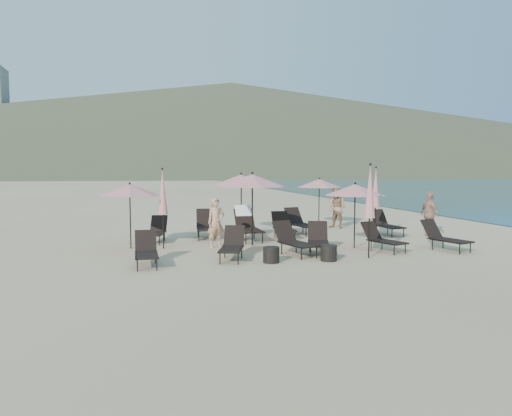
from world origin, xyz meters
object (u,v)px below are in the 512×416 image
object	(u,v)px
lounger_6	(156,230)
umbrella_open_2	(355,190)
lounger_0	(146,250)
umbrella_closed_1	(376,188)
beachgoer_a	(216,223)
beachgoer_c	(430,214)
umbrella_open_0	(130,190)
side_table_0	(271,255)
lounger_9	(283,226)
side_table_1	(329,253)
lounger_11	(386,223)
beachgoer_b	(337,208)
umbrella_open_3	(241,180)
umbrella_open_1	(252,180)
umbrella_closed_0	(370,192)
umbrella_open_4	(319,183)
lounger_1	(232,245)
lounger_10	(301,222)
lounger_4	(382,238)
lounger_5	(444,237)
lounger_8	(247,224)
lounger_2	(294,240)
lounger_3	(318,239)
lounger_7	(206,225)
umbrella_closed_2	(163,193)

from	to	relation	value
lounger_6	umbrella_open_2	bearing A→B (deg)	-11.51
lounger_0	umbrella_closed_1	world-z (taller)	umbrella_closed_1
beachgoer_a	beachgoer_c	bearing A→B (deg)	-10.10
umbrella_open_0	side_table_0	bearing A→B (deg)	-42.81
lounger_9	umbrella_open_0	xyz separation A→B (m)	(-5.23, -0.94, 1.39)
umbrella_open_2	side_table_1	xyz separation A→B (m)	(-1.58, -1.71, -1.60)
lounger_11	beachgoer_b	size ratio (longest dim) A/B	0.96
lounger_9	umbrella_open_3	size ratio (longest dim) A/B	0.70
umbrella_closed_1	beachgoer_b	bearing A→B (deg)	94.51
umbrella_open_1	umbrella_closed_0	world-z (taller)	umbrella_closed_0
umbrella_open_3	umbrella_open_4	bearing A→B (deg)	22.36
lounger_1	umbrella_closed_1	bearing A→B (deg)	44.65
lounger_10	side_table_1	xyz separation A→B (m)	(-1.09, -5.25, -0.23)
lounger_4	umbrella_open_3	world-z (taller)	umbrella_open_3
lounger_6	umbrella_closed_0	xyz separation A→B (m)	(5.49, -4.50, 1.43)
lounger_5	umbrella_closed_1	distance (m)	3.33
lounger_1	lounger_8	world-z (taller)	lounger_8
lounger_10	umbrella_closed_0	xyz separation A→B (m)	(0.12, -5.18, 1.38)
side_table_0	beachgoer_c	xyz separation A→B (m)	(6.88, 3.23, 0.61)
umbrella_open_3	umbrella_open_0	bearing A→B (deg)	-150.04
lounger_0	umbrella_open_0	size ratio (longest dim) A/B	0.72
umbrella_open_0	umbrella_open_1	distance (m)	3.81
lounger_8	beachgoer_a	distance (m)	1.88
lounger_9	umbrella_closed_0	distance (m)	4.66
lounger_2	umbrella_open_4	distance (m)	7.12
lounger_6	lounger_4	bearing A→B (deg)	-14.38
lounger_8	lounger_9	world-z (taller)	lounger_8
umbrella_open_3	umbrella_open_4	distance (m)	4.02
lounger_0	lounger_3	distance (m)	4.93
lounger_7	side_table_0	size ratio (longest dim) A/B	4.06
lounger_9	umbrella_open_4	size ratio (longest dim) A/B	0.78
umbrella_open_0	beachgoer_a	size ratio (longest dim) A/B	1.32
lounger_2	lounger_4	distance (m)	2.76
lounger_6	lounger_11	size ratio (longest dim) A/B	0.97
umbrella_closed_0	umbrella_closed_2	bearing A→B (deg)	150.26
lounger_1	lounger_3	xyz separation A→B (m)	(2.61, 0.27, 0.01)
lounger_5	lounger_11	bearing A→B (deg)	73.71
umbrella_closed_2	beachgoer_c	size ratio (longest dim) A/B	1.52
lounger_5	umbrella_open_1	bearing A→B (deg)	140.08
lounger_1	lounger_3	bearing A→B (deg)	24.55
side_table_1	umbrella_open_1	bearing A→B (deg)	113.53
lounger_11	umbrella_open_4	world-z (taller)	umbrella_open_4
lounger_7	umbrella_closed_2	bearing A→B (deg)	-122.17
lounger_5	side_table_0	xyz separation A→B (m)	(-5.61, -0.55, -0.20)
lounger_4	lounger_6	world-z (taller)	lounger_6
lounger_2	umbrella_open_2	size ratio (longest dim) A/B	0.83
umbrella_open_1	beachgoer_b	xyz separation A→B (m)	(4.42, 3.38, -1.25)
lounger_9	umbrella_closed_2	distance (m)	4.63
lounger_1	lounger_5	xyz separation A→B (m)	(6.51, -0.16, 0.01)
umbrella_open_0	umbrella_closed_1	size ratio (longest dim) A/B	0.81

